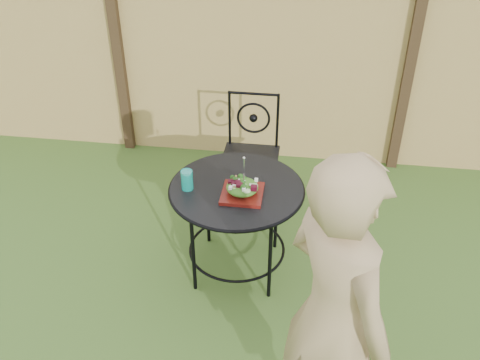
{
  "coord_description": "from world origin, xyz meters",
  "views": [
    {
      "loc": [
        0.45,
        -2.36,
        2.79
      ],
      "look_at": [
        0.04,
        0.6,
        0.75
      ],
      "focal_mm": 40.0,
      "sensor_mm": 36.0,
      "label": 1
    }
  ],
  "objects_px": {
    "patio_table": "(237,204)",
    "patio_chair": "(251,150)",
    "diner": "(334,318)",
    "salad_plate": "(242,194)"
  },
  "relations": [
    {
      "from": "diner",
      "to": "patio_chair",
      "type": "bearing_deg",
      "value": -21.96
    },
    {
      "from": "patio_table",
      "to": "patio_chair",
      "type": "bearing_deg",
      "value": 90.36
    },
    {
      "from": "patio_table",
      "to": "salad_plate",
      "type": "height_order",
      "value": "salad_plate"
    },
    {
      "from": "patio_table",
      "to": "patio_chair",
      "type": "distance_m",
      "value": 0.86
    },
    {
      "from": "patio_table",
      "to": "patio_chair",
      "type": "height_order",
      "value": "patio_chair"
    },
    {
      "from": "salad_plate",
      "to": "diner",
      "type": "bearing_deg",
      "value": -62.69
    },
    {
      "from": "salad_plate",
      "to": "patio_table",
      "type": "bearing_deg",
      "value": 120.61
    },
    {
      "from": "patio_table",
      "to": "patio_chair",
      "type": "xyz_separation_m",
      "value": [
        -0.01,
        0.86,
        -0.08
      ]
    },
    {
      "from": "patio_chair",
      "to": "diner",
      "type": "height_order",
      "value": "diner"
    },
    {
      "from": "patio_chair",
      "to": "patio_table",
      "type": "bearing_deg",
      "value": -89.64
    }
  ]
}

